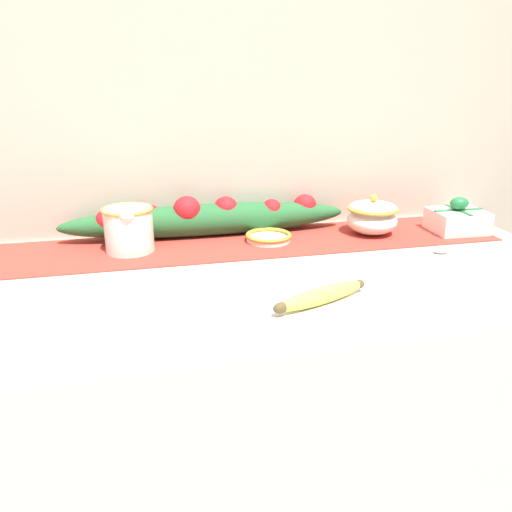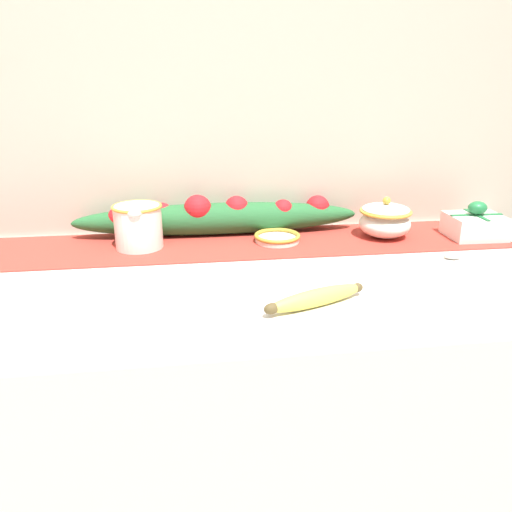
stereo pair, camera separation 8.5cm
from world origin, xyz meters
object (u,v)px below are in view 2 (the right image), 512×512
Objects in this scene: small_dish at (277,237)px; gift_box at (475,225)px; cream_pitcher at (138,225)px; spoon at (445,257)px; sugar_bowl at (385,220)px; banana at (316,298)px.

small_dish is 0.84× the size of gift_box.
cream_pitcher is at bearing 177.70° from gift_box.
gift_box is (0.15, 0.14, 0.03)m from spoon.
sugar_bowl reaches higher than banana.
cream_pitcher is 0.62m from sugar_bowl.
gift_box is at bearing 51.24° from spoon.
spoon is at bearing -65.11° from sugar_bowl.
sugar_bowl is 0.96× the size of gift_box.
small_dish is 0.40m from spoon.
cream_pitcher is at bearing 179.91° from sugar_bowl.
small_dish is 0.51m from gift_box.
sugar_bowl is at bearing -0.09° from cream_pitcher.
small_dish is 0.56× the size of banana.
small_dish is (0.34, -0.00, -0.05)m from cream_pitcher.
cream_pitcher reaches higher than spoon.
sugar_bowl is 1.13× the size of small_dish.
small_dish reaches higher than spoon.
cream_pitcher is 0.34m from small_dish.
small_dish is at bearing 176.44° from gift_box.
cream_pitcher is at bearing 174.43° from spoon.
sugar_bowl is at bearing 53.69° from banana.
spoon is at bearing 29.79° from banana.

